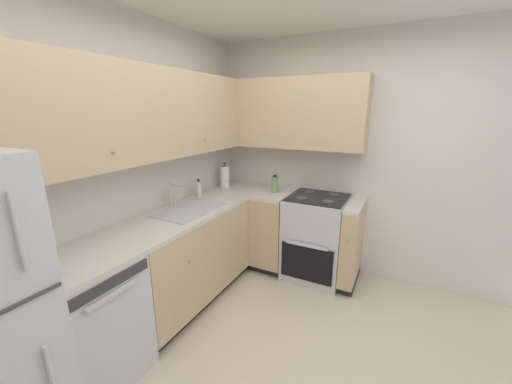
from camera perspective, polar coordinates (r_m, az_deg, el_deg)
wall_back at (r=2.67m, az=-25.57°, el=2.62°), size 3.54×0.05×2.59m
wall_right at (r=3.38m, az=19.33°, el=5.67°), size 0.05×3.36×2.59m
dishwasher at (r=2.45m, az=-29.66°, el=-21.07°), size 0.60×0.63×0.88m
lower_cabinets_back at (r=3.00m, az=-13.32°, el=-12.30°), size 1.40×0.62×0.88m
countertop_back at (r=2.82m, az=-13.88°, el=-4.10°), size 2.61×0.60×0.03m
lower_cabinets_right at (r=3.45m, az=7.51°, el=-8.18°), size 0.62×1.15×0.88m
countertop_right at (r=3.29m, az=7.77°, el=-0.93°), size 0.60×1.15×0.03m
oven_range at (r=3.39m, az=11.49°, el=-8.40°), size 0.68×0.62×1.07m
upper_cabinets_back at (r=2.64m, az=-19.84°, el=13.84°), size 2.29×0.34×0.73m
upper_cabinets_right at (r=3.36m, az=5.92°, el=14.79°), size 0.32×1.69×0.73m
sink at (r=2.86m, az=-12.44°, el=-4.20°), size 0.65×0.40×0.10m
faucet at (r=2.94m, az=-15.74°, el=-0.23°), size 0.07×0.16×0.23m
soap_bottle at (r=3.25m, az=-10.95°, el=0.58°), size 0.05×0.05×0.19m
paper_towel_roll at (r=3.61m, az=-6.03°, el=2.96°), size 0.11×0.11×0.32m
oil_bottle at (r=3.35m, az=3.64°, el=1.46°), size 0.07×0.07×0.20m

